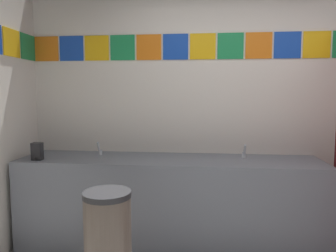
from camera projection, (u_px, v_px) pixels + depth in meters
The scene contains 6 objects.
wall_back at pixel (256, 102), 3.13m from camera, with size 4.57×0.09×2.72m.
vanity_counter at pixel (169, 201), 2.97m from camera, with size 2.79×0.61×0.84m.
faucet_left at pixel (100, 150), 3.09m from camera, with size 0.04×0.10×0.14m.
faucet_right at pixel (244, 153), 2.94m from camera, with size 0.04×0.10×0.14m.
soap_dispenser at pixel (37, 151), 2.86m from camera, with size 0.09×0.09×0.16m.
trash_bin at pixel (108, 244), 2.23m from camera, with size 0.34×0.34×0.76m.
Camera 1 is at (-0.55, -1.54, 1.44)m, focal length 33.59 mm.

